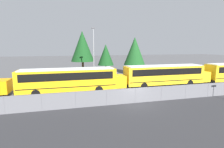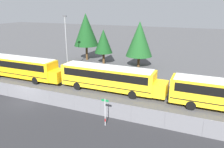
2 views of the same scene
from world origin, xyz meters
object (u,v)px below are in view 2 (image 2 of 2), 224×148
Objects in this scene: school_bus_2 at (109,77)px; street_sign at (105,111)px; tree_0 at (103,41)px; tree_1 at (139,39)px; tree_2 at (86,30)px; school_bus_1 at (21,66)px; light_pole at (66,42)px.

school_bus_2 reaches higher than street_sign.
tree_0 reaches higher than street_sign.
tree_1 is 0.88× the size of tree_2.
school_bus_1 is 1.51× the size of light_pole.
school_bus_1 is 5.21× the size of street_sign.
school_bus_1 is at bearing -177.98° from school_bus_2.
tree_0 reaches higher than school_bus_2.
light_pole reaches higher than school_bus_1.
light_pole is 1.12× the size of tree_1.
tree_0 is (7.44, 12.67, 2.36)m from school_bus_1.
school_bus_1 is 7.83m from light_pole.
school_bus_1 and school_bus_2 have the same top height.
tree_0 is at bearing 59.57° from school_bus_1.
school_bus_2 is 13.14m from tree_1.
tree_1 is (-2.96, 20.60, 3.60)m from street_sign.
tree_0 is 0.80× the size of tree_1.
light_pole is at bearing 57.03° from school_bus_1.
street_sign is (17.00, -7.33, -0.52)m from school_bus_1.
tree_1 is at bearing 35.47° from light_pole.
school_bus_1 is 1.70× the size of tree_1.
street_sign is 21.12m from tree_1.
tree_2 is (2.88, 14.42, 4.10)m from school_bus_1.
school_bus_2 is at bearing -29.07° from light_pole.
tree_0 is at bearing 118.19° from school_bus_2.
school_bus_2 is 14.02m from tree_0.
tree_1 is (0.06, 12.78, 3.09)m from school_bus_2.
school_bus_2 is at bearing 2.02° from school_bus_1.
tree_2 is (-11.10, 13.93, 4.10)m from school_bus_2.
light_pole is 12.40m from tree_1.
street_sign is 0.29× the size of tree_2.
street_sign is at bearing -81.81° from tree_1.
street_sign is at bearing -57.00° from tree_2.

